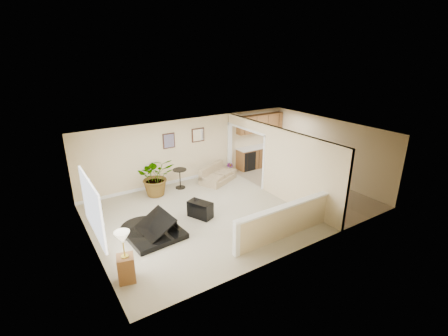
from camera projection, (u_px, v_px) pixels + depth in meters
floor at (234, 207)px, 10.94m from camera, size 9.00×9.00×0.00m
back_wall at (191, 149)px, 12.88m from camera, size 9.00×0.04×2.50m
front_wall at (302, 208)px, 8.15m from camera, size 9.00×0.04×2.50m
left_wall at (88, 207)px, 8.23m from camera, size 0.04×6.00×2.50m
right_wall at (328, 150)px, 12.80m from camera, size 0.04×6.00×2.50m
ceiling at (235, 135)px, 10.08m from camera, size 9.00×6.00×0.04m
kitchen_vinyl at (301, 186)px, 12.54m from camera, size 2.70×6.00×0.01m
interior_partition at (271, 161)px, 11.63m from camera, size 0.18×5.99×2.50m
pony_half_wall at (283, 221)px, 8.99m from camera, size 3.42×0.22×1.00m
left_window at (92, 207)px, 7.77m from camera, size 0.05×2.15×1.45m
wall_art_left at (169, 141)px, 12.20m from camera, size 0.48×0.04×0.58m
wall_mirror at (198, 135)px, 12.81m from camera, size 0.55×0.04×0.55m
kitchen_cabinets at (258, 148)px, 14.42m from camera, size 2.36×0.65×2.33m
piano at (151, 217)px, 9.07m from camera, size 1.79×1.86×1.39m
piano_bench at (200, 209)px, 10.20m from camera, size 0.68×0.87×0.52m
loveseat at (217, 174)px, 12.95m from camera, size 1.82×1.41×0.85m
accent_table at (180, 176)px, 12.25m from camera, size 0.52×0.52×0.75m
palm_plant at (156, 177)px, 11.61m from camera, size 1.51×1.38×1.44m
small_plant at (230, 171)px, 13.51m from camera, size 0.34×0.34×0.55m
lamp_stand at (125, 260)px, 7.29m from camera, size 0.46×0.46×1.28m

